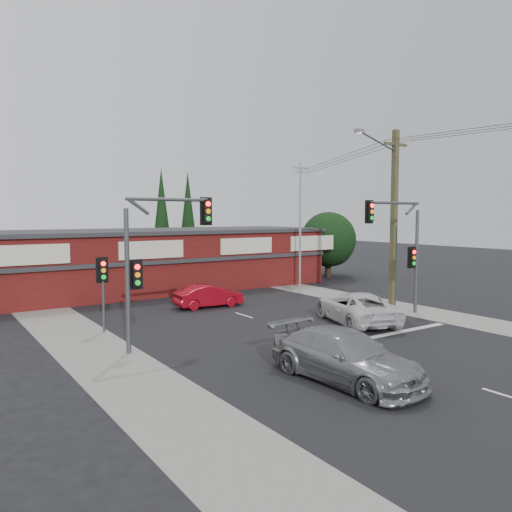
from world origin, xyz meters
TOP-DOWN VIEW (x-y plane):
  - ground at (0.00, 0.00)m, footprint 120.00×120.00m
  - road_strip at (0.00, 5.00)m, footprint 14.00×70.00m
  - verge_left at (-8.50, 5.00)m, footprint 3.00×70.00m
  - verge_right at (8.50, 5.00)m, footprint 3.00×70.00m
  - stop_line at (3.50, -1.50)m, footprint 6.50×0.35m
  - white_suv at (3.54, 1.00)m, footprint 4.18×5.96m
  - silver_suv at (-2.94, -4.88)m, footprint 2.60×5.64m
  - red_sedan at (-0.37, 8.69)m, footprint 4.00×1.59m
  - lane_dashes at (0.00, 5.59)m, footprint 0.12×48.78m
  - shop_building at (-0.99, 16.99)m, footprint 27.30×8.40m
  - tree_cluster at (14.69, 15.44)m, footprint 5.90×5.10m
  - conifer_near at (3.50, 24.00)m, footprint 1.80×1.80m
  - conifer_far at (7.00, 26.00)m, footprint 1.80×1.80m
  - traffic_mast_left at (-6.43, 2.00)m, footprint 3.77×0.27m
  - traffic_mast_right at (6.86, 1.00)m, footprint 3.96×0.27m
  - pedestal_signal at (-7.20, 6.01)m, footprint 0.55×0.27m
  - utility_pole at (8.36, 2.99)m, footprint 4.38×0.59m
  - steel_pole at (9.00, 12.00)m, footprint 1.20×0.16m
  - power_lines at (8.47, -2.47)m, footprint 2.01×29.00m

SIDE VIEW (x-z plane):
  - ground at x=0.00m, z-range 0.00..0.00m
  - road_strip at x=0.00m, z-range 0.00..0.01m
  - verge_left at x=-8.50m, z-range 0.00..0.02m
  - verge_right at x=8.50m, z-range 0.00..0.02m
  - lane_dashes at x=0.00m, z-range 0.01..0.02m
  - stop_line at x=3.50m, z-range 0.01..0.02m
  - red_sedan at x=-0.37m, z-range 0.00..1.29m
  - white_suv at x=3.54m, z-range 0.00..1.51m
  - silver_suv at x=-2.94m, z-range 0.00..1.60m
  - shop_building at x=-0.99m, z-range 0.02..4.25m
  - pedestal_signal at x=-7.20m, z-range 0.72..4.09m
  - tree_cluster at x=14.69m, z-range 0.15..5.65m
  - traffic_mast_left at x=-6.43m, z-range 0.94..6.92m
  - traffic_mast_right at x=6.86m, z-range 0.96..6.93m
  - steel_pole at x=9.00m, z-range 0.20..9.20m
  - utility_pole at x=8.36m, z-range 0.40..10.40m
  - conifer_near at x=3.50m, z-range 0.85..10.10m
  - conifer_far at x=7.00m, z-range 0.85..10.10m
  - power_lines at x=8.47m, z-range 8.43..9.65m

